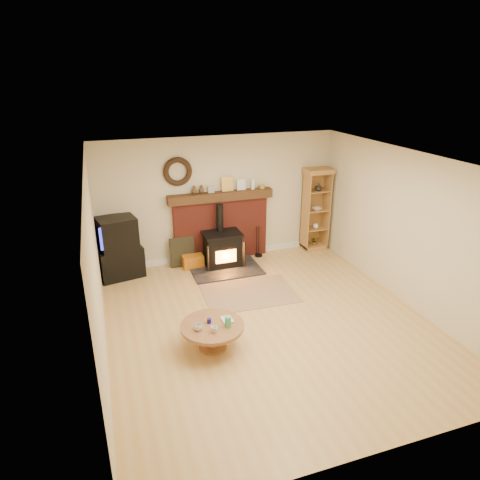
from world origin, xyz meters
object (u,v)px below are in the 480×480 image
object	(u,v)px
tv_unit	(119,249)
coffee_table	(212,329)
wood_stove	(223,250)
curio_cabinet	(315,209)

from	to	relation	value
tv_unit	coffee_table	bearing A→B (deg)	-69.33
coffee_table	tv_unit	bearing A→B (deg)	110.67
wood_stove	curio_cabinet	xyz separation A→B (m)	(2.23, 0.28, 0.57)
tv_unit	wood_stove	bearing A→B (deg)	-5.50
wood_stove	coffee_table	bearing A→B (deg)	-109.47
curio_cabinet	coffee_table	world-z (taller)	curio_cabinet
tv_unit	coffee_table	distance (m)	3.08
wood_stove	curio_cabinet	world-z (taller)	curio_cabinet
tv_unit	coffee_table	world-z (taller)	tv_unit
tv_unit	curio_cabinet	size ratio (longest dim) A/B	0.66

